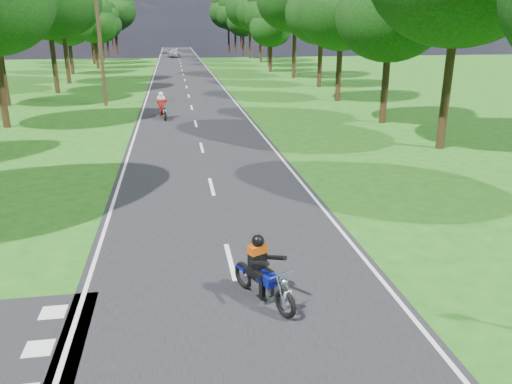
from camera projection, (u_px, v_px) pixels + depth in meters
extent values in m
plane|color=#1D5212|center=(241.00, 305.00, 10.39)|extent=(160.00, 160.00, 0.00)
cube|color=black|center=(183.00, 75.00, 57.13)|extent=(7.00, 140.00, 0.02)
cube|color=silver|center=(230.00, 261.00, 12.25)|extent=(0.12, 2.00, 0.01)
cube|color=silver|center=(212.00, 187.00, 17.86)|extent=(0.12, 2.00, 0.01)
cube|color=silver|center=(202.00, 148.00, 23.47)|extent=(0.12, 2.00, 0.01)
cube|color=silver|center=(196.00, 124.00, 29.08)|extent=(0.12, 2.00, 0.01)
cube|color=silver|center=(192.00, 107.00, 34.69)|extent=(0.12, 2.00, 0.01)
cube|color=silver|center=(189.00, 96.00, 40.30)|extent=(0.12, 2.00, 0.01)
cube|color=silver|center=(186.00, 87.00, 45.91)|extent=(0.12, 2.00, 0.01)
cube|color=silver|center=(185.00, 80.00, 51.52)|extent=(0.12, 2.00, 0.01)
cube|color=silver|center=(183.00, 75.00, 57.13)|extent=(0.12, 2.00, 0.01)
cube|color=silver|center=(182.00, 70.00, 62.74)|extent=(0.12, 2.00, 0.01)
cube|color=silver|center=(181.00, 66.00, 68.35)|extent=(0.12, 2.00, 0.01)
cube|color=silver|center=(180.00, 63.00, 73.96)|extent=(0.12, 2.00, 0.01)
cube|color=silver|center=(180.00, 60.00, 79.57)|extent=(0.12, 2.00, 0.01)
cube|color=silver|center=(179.00, 58.00, 85.18)|extent=(0.12, 2.00, 0.01)
cube|color=silver|center=(179.00, 56.00, 90.79)|extent=(0.12, 2.00, 0.01)
cube|color=silver|center=(178.00, 54.00, 96.40)|extent=(0.12, 2.00, 0.01)
cube|color=silver|center=(178.00, 52.00, 102.01)|extent=(0.12, 2.00, 0.01)
cube|color=silver|center=(177.00, 51.00, 107.62)|extent=(0.12, 2.00, 0.01)
cube|color=silver|center=(177.00, 49.00, 113.23)|extent=(0.12, 2.00, 0.01)
cube|color=silver|center=(177.00, 48.00, 118.84)|extent=(0.12, 2.00, 0.01)
cube|color=silver|center=(154.00, 75.00, 56.63)|extent=(0.10, 140.00, 0.01)
cube|color=silver|center=(212.00, 74.00, 57.63)|extent=(0.10, 140.00, 0.01)
cube|color=silver|center=(39.00, 348.00, 8.96)|extent=(0.50, 0.50, 0.01)
cube|color=silver|center=(53.00, 312.00, 10.08)|extent=(0.50, 0.50, 0.01)
cylinder|color=black|center=(2.00, 92.00, 27.56)|extent=(0.40, 0.40, 3.91)
cylinder|color=black|center=(4.00, 78.00, 35.10)|extent=(0.40, 0.40, 3.79)
cylinder|color=black|center=(55.00, 67.00, 41.33)|extent=(0.40, 0.40, 4.32)
cylinder|color=black|center=(67.00, 60.00, 48.26)|extent=(0.40, 0.40, 4.40)
ellipsoid|color=black|center=(60.00, 0.00, 46.53)|extent=(7.71, 7.71, 6.55)
cylinder|color=black|center=(72.00, 60.00, 57.30)|extent=(0.40, 0.40, 3.20)
ellipsoid|color=black|center=(67.00, 24.00, 56.04)|extent=(5.60, 5.60, 4.76)
ellipsoid|color=black|center=(66.00, 9.00, 55.54)|extent=(4.80, 4.80, 4.08)
cylinder|color=black|center=(97.00, 56.00, 64.48)|extent=(0.40, 0.40, 3.22)
ellipsoid|color=black|center=(94.00, 23.00, 63.21)|extent=(5.64, 5.64, 4.79)
ellipsoid|color=black|center=(93.00, 10.00, 62.71)|extent=(4.83, 4.83, 4.11)
cylinder|color=black|center=(93.00, 51.00, 71.44)|extent=(0.40, 0.40, 3.61)
ellipsoid|color=black|center=(90.00, 18.00, 70.01)|extent=(6.31, 6.31, 5.37)
ellipsoid|color=black|center=(89.00, 5.00, 69.45)|extent=(5.41, 5.41, 4.60)
cylinder|color=black|center=(103.00, 52.00, 78.96)|extent=(0.40, 0.40, 2.67)
ellipsoid|color=black|center=(101.00, 30.00, 77.91)|extent=(4.67, 4.67, 3.97)
ellipsoid|color=black|center=(100.00, 21.00, 77.49)|extent=(4.00, 4.00, 3.40)
ellipsoid|color=black|center=(99.00, 12.00, 77.07)|extent=(3.00, 3.00, 2.55)
cylinder|color=black|center=(108.00, 48.00, 87.42)|extent=(0.40, 0.40, 3.09)
ellipsoid|color=black|center=(106.00, 25.00, 86.20)|extent=(5.40, 5.40, 4.59)
ellipsoid|color=black|center=(105.00, 16.00, 85.72)|extent=(4.63, 4.63, 3.93)
ellipsoid|color=black|center=(104.00, 6.00, 85.24)|extent=(3.47, 3.47, 2.95)
cylinder|color=black|center=(117.00, 42.00, 93.43)|extent=(0.40, 0.40, 4.48)
ellipsoid|color=black|center=(114.00, 11.00, 91.66)|extent=(7.84, 7.84, 6.66)
cylinder|color=black|center=(116.00, 42.00, 101.73)|extent=(0.40, 0.40, 4.09)
ellipsoid|color=black|center=(114.00, 16.00, 100.11)|extent=(7.16, 7.16, 6.09)
ellipsoid|color=black|center=(113.00, 5.00, 99.47)|extent=(6.14, 6.14, 5.22)
cylinder|color=black|center=(445.00, 99.00, 22.75)|extent=(0.40, 0.40, 4.56)
cylinder|color=black|center=(384.00, 93.00, 28.97)|extent=(0.40, 0.40, 3.49)
ellipsoid|color=black|center=(391.00, 14.00, 27.59)|extent=(6.12, 6.12, 5.20)
cylinder|color=black|center=(339.00, 76.00, 37.27)|extent=(0.40, 0.40, 3.69)
ellipsoid|color=black|center=(342.00, 11.00, 35.81)|extent=(6.46, 6.46, 5.49)
cylinder|color=black|center=(320.00, 66.00, 45.69)|extent=(0.40, 0.40, 3.74)
ellipsoid|color=black|center=(322.00, 13.00, 44.21)|extent=(6.55, 6.55, 5.57)
cylinder|color=black|center=(294.00, 56.00, 53.24)|extent=(0.40, 0.40, 4.64)
cylinder|color=black|center=(271.00, 60.00, 60.07)|extent=(0.40, 0.40, 2.91)
ellipsoid|color=black|center=(271.00, 28.00, 58.92)|extent=(5.09, 5.09, 4.33)
ellipsoid|color=black|center=(271.00, 16.00, 58.47)|extent=(4.36, 4.36, 3.71)
ellipsoid|color=black|center=(271.00, 3.00, 58.01)|extent=(3.27, 3.27, 2.78)
cylinder|color=black|center=(269.00, 52.00, 67.09)|extent=(0.40, 0.40, 3.88)
ellipsoid|color=black|center=(269.00, 14.00, 65.56)|extent=(6.78, 6.78, 5.77)
cylinder|color=black|center=(261.00, 48.00, 75.01)|extent=(0.40, 0.40, 4.18)
ellipsoid|color=black|center=(261.00, 12.00, 73.37)|extent=(7.31, 7.31, 6.21)
cylinder|color=black|center=(250.00, 44.00, 83.27)|extent=(0.40, 0.40, 4.63)
ellipsoid|color=black|center=(250.00, 8.00, 81.45)|extent=(8.11, 8.11, 6.89)
cylinder|color=black|center=(243.00, 46.00, 90.27)|extent=(0.40, 0.40, 3.36)
ellipsoid|color=black|center=(243.00, 22.00, 88.95)|extent=(5.88, 5.88, 5.00)
ellipsoid|color=black|center=(243.00, 12.00, 88.42)|extent=(5.04, 5.04, 4.29)
ellipsoid|color=black|center=(243.00, 2.00, 87.90)|extent=(3.78, 3.78, 3.21)
cylinder|color=black|center=(235.00, 43.00, 96.83)|extent=(0.40, 0.40, 4.09)
ellipsoid|color=black|center=(235.00, 15.00, 95.22)|extent=(7.15, 7.15, 6.08)
ellipsoid|color=black|center=(235.00, 4.00, 94.58)|extent=(6.13, 6.13, 5.21)
cylinder|color=black|center=(229.00, 40.00, 103.95)|extent=(0.40, 0.40, 4.48)
ellipsoid|color=black|center=(228.00, 12.00, 102.18)|extent=(7.84, 7.84, 6.66)
ellipsoid|color=black|center=(228.00, 1.00, 101.48)|extent=(6.72, 6.72, 5.71)
cylinder|color=black|center=(113.00, 41.00, 110.49)|extent=(0.40, 0.40, 3.84)
ellipsoid|color=black|center=(111.00, 18.00, 108.97)|extent=(6.72, 6.72, 5.71)
ellipsoid|color=black|center=(110.00, 9.00, 108.37)|extent=(5.76, 5.76, 4.90)
ellipsoid|color=black|center=(109.00, 0.00, 107.77)|extent=(4.32, 4.32, 3.67)
cylinder|color=black|center=(241.00, 39.00, 116.72)|extent=(0.40, 0.40, 4.16)
ellipsoid|color=black|center=(241.00, 16.00, 115.08)|extent=(7.28, 7.28, 6.19)
ellipsoid|color=black|center=(241.00, 7.00, 114.43)|extent=(6.24, 6.24, 5.30)
cylinder|color=black|center=(94.00, 44.00, 96.21)|extent=(0.40, 0.40, 3.52)
ellipsoid|color=black|center=(91.00, 21.00, 94.82)|extent=(6.16, 6.16, 5.24)
ellipsoid|color=black|center=(90.00, 11.00, 94.27)|extent=(5.28, 5.28, 4.49)
ellipsoid|color=black|center=(89.00, 1.00, 93.72)|extent=(3.96, 3.96, 3.37)
cylinder|color=black|center=(259.00, 40.00, 103.88)|extent=(0.40, 0.40, 4.48)
ellipsoid|color=black|center=(260.00, 12.00, 102.12)|extent=(7.84, 7.84, 6.66)
ellipsoid|color=black|center=(260.00, 1.00, 101.42)|extent=(6.72, 6.72, 5.71)
cylinder|color=#382616|center=(101.00, 47.00, 34.37)|extent=(0.26, 0.26, 8.00)
imported|color=#B1B4B9|center=(174.00, 53.00, 86.48)|extent=(2.35, 4.72, 1.54)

